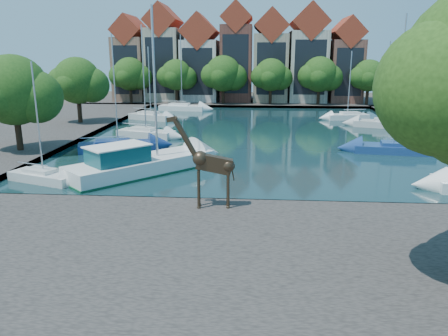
% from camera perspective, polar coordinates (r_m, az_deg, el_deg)
% --- Properties ---
extents(ground, '(160.00, 160.00, 0.00)m').
position_cam_1_polar(ground, '(25.68, 4.74, -5.13)').
color(ground, '#38332B').
rests_on(ground, ground).
extents(water_basin, '(38.00, 50.00, 0.08)m').
position_cam_1_polar(water_basin, '(48.94, 4.57, 4.45)').
color(water_basin, black).
rests_on(water_basin, ground).
extents(near_quay, '(50.00, 14.00, 0.50)m').
position_cam_1_polar(near_quay, '(19.12, 4.89, -11.52)').
color(near_quay, '#47413D').
rests_on(near_quay, ground).
extents(far_quay, '(60.00, 16.00, 0.50)m').
position_cam_1_polar(far_quay, '(80.61, 4.50, 8.62)').
color(far_quay, '#47413D').
rests_on(far_quay, ground).
extents(left_quay, '(14.00, 52.00, 0.50)m').
position_cam_1_polar(left_quay, '(54.77, -22.68, 4.68)').
color(left_quay, '#47413D').
rests_on(left_quay, ground).
extents(townhouse_west_end, '(5.44, 9.18, 14.93)m').
position_cam_1_polar(townhouse_west_end, '(83.31, -11.89, 13.46)').
color(townhouse_west_end, '#90664E').
rests_on(townhouse_west_end, far_quay).
extents(townhouse_west_mid, '(5.94, 9.18, 16.79)m').
position_cam_1_polar(townhouse_west_mid, '(81.87, -7.75, 14.23)').
color(townhouse_west_mid, tan).
rests_on(townhouse_west_mid, far_quay).
extents(townhouse_west_inner, '(6.43, 9.18, 15.15)m').
position_cam_1_polar(townhouse_west_inner, '(80.81, -3.08, 13.70)').
color(townhouse_west_inner, silver).
rests_on(townhouse_west_inner, far_quay).
extents(townhouse_center, '(5.44, 9.18, 16.93)m').
position_cam_1_polar(townhouse_center, '(80.24, 1.66, 14.43)').
color(townhouse_center, brown).
rests_on(townhouse_center, far_quay).
extents(townhouse_east_inner, '(5.94, 9.18, 15.79)m').
position_cam_1_polar(townhouse_east_inner, '(80.20, 6.08, 13.91)').
color(townhouse_east_inner, tan).
rests_on(townhouse_east_inner, far_quay).
extents(townhouse_east_mid, '(6.43, 9.18, 16.65)m').
position_cam_1_polar(townhouse_east_mid, '(80.64, 10.85, 14.01)').
color(townhouse_east_mid, beige).
rests_on(townhouse_east_mid, far_quay).
extents(townhouse_east_end, '(5.44, 9.18, 14.43)m').
position_cam_1_polar(townhouse_east_end, '(81.62, 15.47, 13.05)').
color(townhouse_east_end, brown).
rests_on(townhouse_east_end, far_quay).
extents(far_tree_far_west, '(7.28, 5.60, 7.68)m').
position_cam_1_polar(far_tree_far_west, '(77.79, -12.13, 11.77)').
color(far_tree_far_west, '#332114').
rests_on(far_tree_far_west, far_quay).
extents(far_tree_west, '(6.76, 5.20, 7.36)m').
position_cam_1_polar(far_tree_west, '(75.97, -6.20, 11.86)').
color(far_tree_west, '#332114').
rests_on(far_tree_west, far_quay).
extents(far_tree_mid_west, '(7.80, 6.00, 8.00)m').
position_cam_1_polar(far_tree_mid_west, '(74.94, -0.03, 12.08)').
color(far_tree_mid_west, '#332114').
rests_on(far_tree_mid_west, far_quay).
extents(far_tree_mid_east, '(7.02, 5.40, 7.52)m').
position_cam_1_polar(far_tree_mid_east, '(74.79, 6.22, 11.86)').
color(far_tree_mid_east, '#332114').
rests_on(far_tree_mid_east, far_quay).
extents(far_tree_east, '(7.54, 5.80, 7.84)m').
position_cam_1_polar(far_tree_east, '(75.47, 12.44, 11.72)').
color(far_tree_east, '#332114').
rests_on(far_tree_east, far_quay).
extents(far_tree_far_east, '(6.76, 5.20, 7.36)m').
position_cam_1_polar(far_tree_far_east, '(76.99, 18.44, 11.25)').
color(far_tree_far_east, '#332114').
rests_on(far_tree_far_east, far_quay).
extents(side_tree_left_near, '(7.80, 6.00, 8.20)m').
position_cam_1_polar(side_tree_left_near, '(41.72, -25.64, 8.87)').
color(side_tree_left_near, '#332114').
rests_on(side_tree_left_near, left_quay).
extents(side_tree_left_far, '(7.28, 5.60, 7.88)m').
position_cam_1_polar(side_tree_left_far, '(56.54, -18.53, 10.58)').
color(side_tree_left_far, '#332114').
rests_on(side_tree_left_far, left_quay).
extents(giraffe_statue, '(3.53, 0.75, 5.04)m').
position_cam_1_polar(giraffe_statue, '(23.48, -1.97, 0.61)').
color(giraffe_statue, '#392A1C').
rests_on(giraffe_statue, near_quay).
extents(motorsailer, '(10.10, 10.46, 11.94)m').
position_cam_1_polar(motorsailer, '(32.66, -11.15, 0.79)').
color(motorsailer, white).
rests_on(motorsailer, water_basin).
extents(sailboat_left_a, '(5.32, 3.38, 8.14)m').
position_cam_1_polar(sailboat_left_a, '(32.78, -22.52, -0.81)').
color(sailboat_left_a, silver).
rests_on(sailboat_left_a, water_basin).
extents(sailboat_left_b, '(7.48, 4.75, 10.33)m').
position_cam_1_polar(sailboat_left_b, '(41.52, -13.65, 3.02)').
color(sailboat_left_b, navy).
rests_on(sailboat_left_b, water_basin).
extents(sailboat_left_c, '(6.46, 3.76, 11.46)m').
position_cam_1_polar(sailboat_left_c, '(47.31, -10.14, 4.68)').
color(sailboat_left_c, silver).
rests_on(sailboat_left_c, water_basin).
extents(sailboat_left_d, '(6.32, 4.11, 9.53)m').
position_cam_1_polar(sailboat_left_d, '(60.05, -9.53, 6.81)').
color(sailboat_left_d, silver).
rests_on(sailboat_left_d, water_basin).
extents(sailboat_left_e, '(7.23, 3.14, 11.47)m').
position_cam_1_polar(sailboat_left_e, '(69.62, -5.50, 8.00)').
color(sailboat_left_e, white).
rests_on(sailboat_left_e, water_basin).
extents(sailboat_right_b, '(7.08, 3.29, 11.88)m').
position_cam_1_polar(sailboat_right_b, '(41.95, 21.26, 2.60)').
color(sailboat_right_b, navy).
rests_on(sailboat_right_b, water_basin).
extents(sailboat_right_c, '(7.13, 4.34, 10.07)m').
position_cam_1_polar(sailboat_right_c, '(56.42, 20.05, 5.60)').
color(sailboat_right_c, beige).
rests_on(sailboat_right_c, water_basin).
extents(sailboat_right_d, '(5.85, 3.08, 8.99)m').
position_cam_1_polar(sailboat_right_d, '(61.82, 15.81, 6.64)').
color(sailboat_right_d, silver).
rests_on(sailboat_right_d, water_basin).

